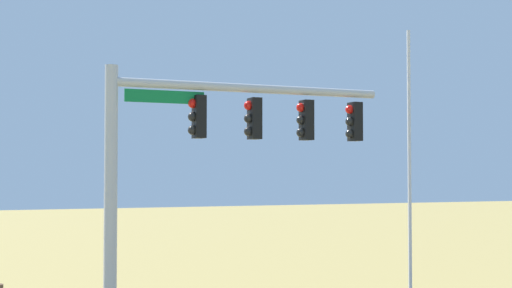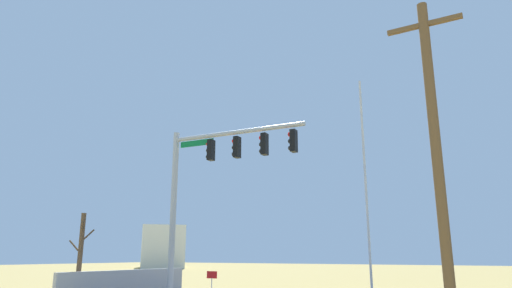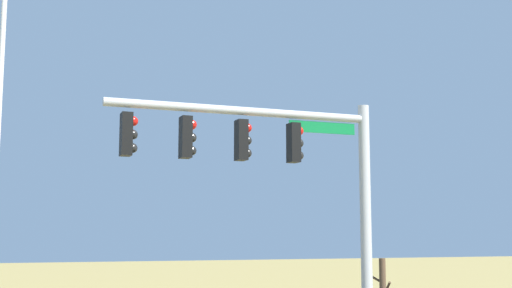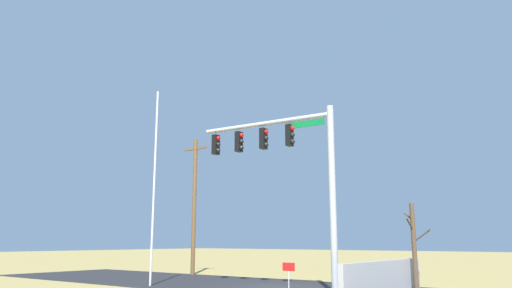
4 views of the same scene
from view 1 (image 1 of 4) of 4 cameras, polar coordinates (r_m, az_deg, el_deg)
The scene contains 2 objects.
signal_mast at distance 15.22m, azimuth -4.65°, elevation -1.90°, with size 6.66×0.84×7.68m.
flagpole at distance 19.55m, azimuth 12.79°, elevation -4.30°, with size 0.10×0.10×9.38m, color silver.
Camera 1 is at (5.03, 13.75, 5.48)m, focal length 47.62 mm.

